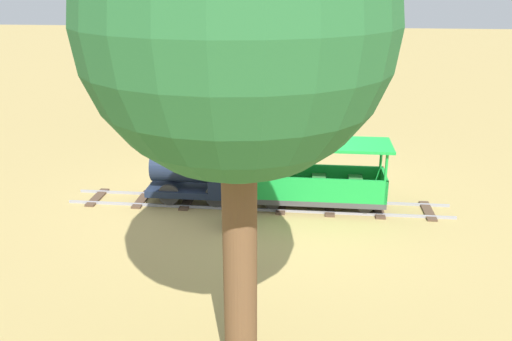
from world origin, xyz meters
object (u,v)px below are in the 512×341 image
object	(u,v)px
locomotive	(199,173)
passenger_car	(319,181)
oak_tree_near	(237,26)
park_bench	(230,128)
conductor_person	(227,161)

from	to	relation	value
locomotive	passenger_car	bearing A→B (deg)	-90.00
locomotive	oak_tree_near	bearing A→B (deg)	-162.99
passenger_car	park_bench	size ratio (longest dim) A/B	1.52
locomotive	passenger_car	xyz separation A→B (m)	(0.00, -1.77, -0.06)
locomotive	passenger_car	world-z (taller)	locomotive
locomotive	park_bench	xyz separation A→B (m)	(2.76, -0.05, -0.07)
locomotive	conductor_person	xyz separation A→B (m)	(-0.77, -0.54, 0.47)
passenger_car	conductor_person	world-z (taller)	conductor_person
passenger_car	locomotive	bearing A→B (deg)	90.00
park_bench	passenger_car	bearing A→B (deg)	-147.97
conductor_person	park_bench	xyz separation A→B (m)	(3.53, 0.50, -0.54)
passenger_car	oak_tree_near	xyz separation A→B (m)	(-3.52, 0.69, 2.47)
park_bench	oak_tree_near	distance (m)	6.84
conductor_person	locomotive	bearing A→B (deg)	35.10
locomotive	oak_tree_near	world-z (taller)	oak_tree_near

